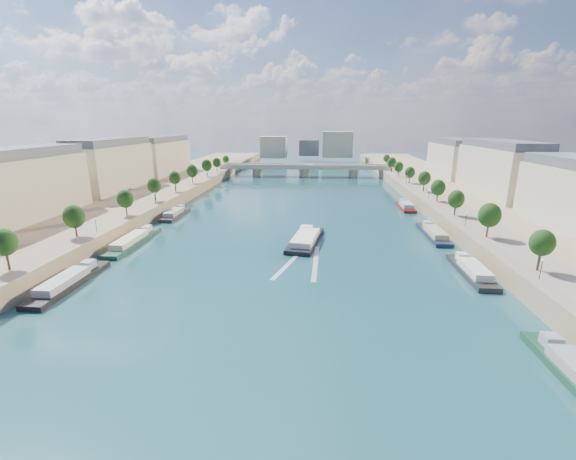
# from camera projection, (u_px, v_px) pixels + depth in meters

# --- Properties ---
(ground) EXTENTS (700.00, 700.00, 0.00)m
(ground) POSITION_uv_depth(u_px,v_px,m) (292.00, 226.00, 133.58)
(ground) COLOR #0D2A39
(ground) RESTS_ON ground
(quay_left) EXTENTS (44.00, 520.00, 5.00)m
(quay_left) POSITION_uv_depth(u_px,v_px,m) (92.00, 215.00, 138.31)
(quay_left) COLOR #9E8460
(quay_left) RESTS_ON ground
(quay_right) EXTENTS (44.00, 520.00, 5.00)m
(quay_right) POSITION_uv_depth(u_px,v_px,m) (508.00, 223.00, 127.50)
(quay_right) COLOR #9E8460
(quay_right) RESTS_ON ground
(pave_left) EXTENTS (14.00, 520.00, 0.10)m
(pave_left) POSITION_uv_depth(u_px,v_px,m) (132.00, 209.00, 136.50)
(pave_left) COLOR gray
(pave_left) RESTS_ON quay_left
(pave_right) EXTENTS (14.00, 520.00, 0.10)m
(pave_right) POSITION_uv_depth(u_px,v_px,m) (462.00, 215.00, 127.94)
(pave_right) COLOR gray
(pave_right) RESTS_ON quay_right
(trees_left) EXTENTS (4.80, 268.80, 8.26)m
(trees_left) POSITION_uv_depth(u_px,v_px,m) (138.00, 193.00, 136.80)
(trees_left) COLOR #382B1E
(trees_left) RESTS_ON ground
(trees_right) EXTENTS (4.80, 268.80, 8.26)m
(trees_right) POSITION_uv_depth(u_px,v_px,m) (448.00, 193.00, 136.22)
(trees_right) COLOR #382B1E
(trees_right) RESTS_ON ground
(lamps_left) EXTENTS (0.36, 200.36, 4.28)m
(lamps_left) POSITION_uv_depth(u_px,v_px,m) (130.00, 208.00, 125.82)
(lamps_left) COLOR black
(lamps_left) RESTS_ON ground
(lamps_right) EXTENTS (0.36, 200.36, 4.28)m
(lamps_right) POSITION_uv_depth(u_px,v_px,m) (445.00, 204.00, 132.34)
(lamps_right) COLOR black
(lamps_right) RESTS_ON ground
(buildings_left) EXTENTS (16.00, 226.00, 23.20)m
(buildings_left) POSITION_uv_depth(u_px,v_px,m) (73.00, 172.00, 147.04)
(buildings_left) COLOR #C1B395
(buildings_left) RESTS_ON ground
(buildings_right) EXTENTS (16.00, 226.00, 23.20)m
(buildings_right) POSITION_uv_depth(u_px,v_px,m) (537.00, 177.00, 134.27)
(buildings_right) COLOR #C1B395
(buildings_right) RESTS_ON ground
(skyline) EXTENTS (79.00, 42.00, 22.00)m
(skyline) POSITION_uv_depth(u_px,v_px,m) (312.00, 146.00, 340.08)
(skyline) COLOR #C1B395
(skyline) RESTS_ON ground
(bridge) EXTENTS (112.00, 12.00, 8.15)m
(bridge) POSITION_uv_depth(u_px,v_px,m) (305.00, 169.00, 254.85)
(bridge) COLOR #C1B79E
(bridge) RESTS_ON ground
(tour_barge) EXTENTS (11.22, 26.70, 3.65)m
(tour_barge) POSITION_uv_depth(u_px,v_px,m) (305.00, 239.00, 115.20)
(tour_barge) COLOR black
(tour_barge) RESTS_ON ground
(wake) EXTENTS (11.47, 26.02, 0.04)m
(wake) POSITION_uv_depth(u_px,v_px,m) (303.00, 262.00, 99.47)
(wake) COLOR silver
(wake) RESTS_ON ground
(moored_barges_left) EXTENTS (5.00, 152.02, 3.60)m
(moored_barges_left) POSITION_uv_depth(u_px,v_px,m) (68.00, 283.00, 84.32)
(moored_barges_left) COLOR #1A263B
(moored_barges_left) RESTS_ON ground
(moored_barges_right) EXTENTS (5.00, 160.39, 3.60)m
(moored_barges_right) POSITION_uv_depth(u_px,v_px,m) (474.00, 274.00, 89.40)
(moored_barges_right) COLOR black
(moored_barges_right) RESTS_ON ground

